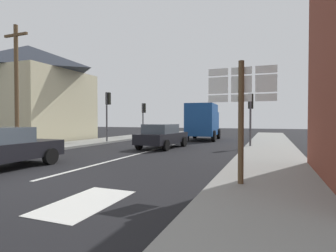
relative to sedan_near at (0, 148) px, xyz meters
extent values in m
plane|color=black|center=(2.57, 9.01, -0.76)|extent=(80.00, 80.00, 0.00)
cube|color=gray|center=(8.83, 7.01, -0.69)|extent=(2.87, 44.00, 0.14)
cube|color=gray|center=(-3.69, 7.01, -0.69)|extent=(2.87, 44.00, 0.14)
cube|color=silver|center=(2.57, 5.01, -0.75)|extent=(0.16, 12.00, 0.01)
cube|color=silver|center=(5.22, -1.99, -0.75)|extent=(1.20, 2.20, 0.01)
cube|color=beige|center=(-9.64, 9.70, 2.02)|extent=(8.35, 7.02, 5.56)
pyramid|color=#2D333D|center=(-9.64, 9.70, 5.92)|extent=(8.77, 7.37, 2.24)
cube|color=beige|center=(-9.64, 13.81, -0.41)|extent=(5.01, 1.20, 0.70)
cube|color=black|center=(0.00, 0.07, -0.14)|extent=(1.75, 4.20, 0.60)
cylinder|color=black|center=(-0.88, 1.42, -0.44)|extent=(0.22, 0.64, 0.64)
cylinder|color=black|center=(0.88, 1.42, -0.44)|extent=(0.22, 0.64, 0.64)
cube|color=black|center=(2.63, 8.62, -0.14)|extent=(2.03, 4.31, 0.60)
cube|color=#47515B|center=(2.61, 8.37, 0.43)|extent=(1.69, 2.20, 0.55)
cylinder|color=black|center=(1.84, 10.03, -0.44)|extent=(0.26, 0.65, 0.64)
cylinder|color=black|center=(3.59, 9.91, -0.44)|extent=(0.26, 0.65, 0.64)
cylinder|color=black|center=(1.66, 7.33, -0.44)|extent=(0.26, 0.65, 0.64)
cylinder|color=black|center=(3.41, 7.21, -0.44)|extent=(0.26, 0.65, 0.64)
cube|color=#19478C|center=(3.47, 15.27, 0.99)|extent=(2.43, 3.83, 2.60)
cube|color=#19478C|center=(3.32, 17.77, 0.69)|extent=(2.17, 1.43, 2.00)
cube|color=#47515B|center=(3.31, 17.82, 1.49)|extent=(1.76, 0.21, 0.70)
cylinder|color=black|center=(2.22, 17.65, -0.31)|extent=(0.34, 0.92, 0.90)
cylinder|color=black|center=(4.42, 17.79, -0.31)|extent=(0.34, 0.92, 0.90)
cylinder|color=black|center=(2.44, 14.26, -0.31)|extent=(0.34, 0.92, 0.90)
cylinder|color=black|center=(4.63, 14.40, -0.31)|extent=(0.34, 0.92, 0.90)
cylinder|color=brown|center=(8.14, 0.30, 0.84)|extent=(0.14, 0.14, 3.20)
cube|color=white|center=(7.56, 0.35, 2.20)|extent=(0.50, 0.03, 0.18)
cube|color=black|center=(7.56, 0.37, 2.20)|extent=(0.43, 0.01, 0.13)
cube|color=white|center=(7.56, 0.35, 1.86)|extent=(0.50, 0.03, 0.42)
cube|color=black|center=(7.56, 0.37, 1.86)|extent=(0.43, 0.01, 0.32)
cube|color=white|center=(7.56, 0.35, 1.52)|extent=(0.50, 0.03, 0.18)
cube|color=black|center=(7.56, 0.37, 1.52)|extent=(0.43, 0.01, 0.13)
cube|color=white|center=(8.14, 0.35, 2.20)|extent=(0.50, 0.03, 0.18)
cube|color=black|center=(8.14, 0.37, 2.20)|extent=(0.43, 0.01, 0.13)
cube|color=white|center=(8.14, 0.35, 1.86)|extent=(0.50, 0.03, 0.42)
cube|color=black|center=(8.14, 0.37, 1.86)|extent=(0.43, 0.01, 0.32)
cube|color=white|center=(8.14, 0.35, 1.52)|extent=(0.50, 0.03, 0.18)
cube|color=black|center=(8.14, 0.37, 1.52)|extent=(0.43, 0.01, 0.13)
cube|color=white|center=(8.72, 0.35, 2.20)|extent=(0.50, 0.03, 0.18)
cube|color=black|center=(8.72, 0.37, 2.20)|extent=(0.43, 0.01, 0.13)
cube|color=white|center=(8.72, 0.35, 1.86)|extent=(0.50, 0.03, 0.42)
cube|color=black|center=(8.72, 0.37, 1.86)|extent=(0.43, 0.01, 0.32)
cube|color=white|center=(8.72, 0.35, 1.52)|extent=(0.50, 0.03, 0.18)
cube|color=black|center=(8.72, 0.37, 1.52)|extent=(0.43, 0.01, 0.13)
cylinder|color=#47474C|center=(-2.55, 16.33, 0.90)|extent=(0.12, 0.12, 3.32)
cube|color=black|center=(-2.55, 16.53, 2.11)|extent=(0.30, 0.28, 0.90)
sphere|color=red|center=(-2.55, 16.67, 2.38)|extent=(0.18, 0.18, 0.18)
sphere|color=#3C2303|center=(-2.55, 16.67, 2.10)|extent=(0.18, 0.18, 0.18)
sphere|color=black|center=(-2.55, 16.67, 1.82)|extent=(0.18, 0.18, 0.18)
cylinder|color=#47474C|center=(-2.55, 10.30, 1.13)|extent=(0.12, 0.12, 3.78)
cube|color=black|center=(-2.55, 10.50, 2.57)|extent=(0.30, 0.28, 0.90)
sphere|color=red|center=(-2.55, 10.64, 2.84)|extent=(0.18, 0.18, 0.18)
sphere|color=#3C2303|center=(-2.55, 10.64, 2.56)|extent=(0.18, 0.18, 0.18)
sphere|color=black|center=(-2.55, 10.64, 2.28)|extent=(0.18, 0.18, 0.18)
cylinder|color=#47474C|center=(7.69, 10.37, 0.90)|extent=(0.12, 0.12, 3.32)
cube|color=black|center=(7.69, 10.57, 2.11)|extent=(0.30, 0.28, 0.90)
sphere|color=red|center=(7.69, 10.71, 2.38)|extent=(0.18, 0.18, 0.18)
sphere|color=#3C2303|center=(7.69, 10.71, 2.10)|extent=(0.18, 0.18, 0.18)
sphere|color=black|center=(7.69, 10.71, 1.82)|extent=(0.18, 0.18, 0.18)
cylinder|color=brown|center=(-5.52, 5.22, 2.96)|extent=(0.24, 0.24, 7.45)
cube|color=brown|center=(-5.52, 5.22, 6.09)|extent=(1.80, 0.14, 0.14)
camera|label=1|loc=(8.82, -6.53, 0.97)|focal=28.47mm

